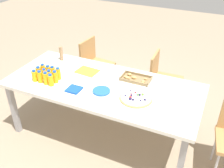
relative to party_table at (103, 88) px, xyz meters
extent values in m
plane|color=gray|center=(0.00, 0.00, -0.69)|extent=(12.00, 12.00, 0.00)
cube|color=silver|center=(0.00, 0.00, 0.04)|extent=(2.20, 0.97, 0.04)
cube|color=#99999E|center=(-1.02, -0.40, -0.33)|extent=(0.06, 0.06, 0.71)
cube|color=#99999E|center=(1.02, -0.40, -0.33)|extent=(0.06, 0.06, 0.71)
cube|color=#99999E|center=(-1.02, 0.40, -0.33)|extent=(0.06, 0.06, 0.71)
cube|color=#99999E|center=(1.02, 0.40, -0.33)|extent=(0.06, 0.06, 0.71)
cylinder|color=silver|center=(1.29, 0.12, -0.48)|extent=(0.02, 0.02, 0.41)
cube|color=#B7844C|center=(-0.51, 0.87, -0.24)|extent=(0.44, 0.44, 0.04)
cube|color=#B7844C|center=(-0.70, 0.89, -0.05)|extent=(0.07, 0.38, 0.38)
cylinder|color=silver|center=(-0.34, 1.01, -0.48)|extent=(0.02, 0.02, 0.41)
cylinder|color=silver|center=(-0.37, 0.70, -0.48)|extent=(0.02, 0.02, 0.41)
cylinder|color=silver|center=(-0.65, 1.05, -0.48)|extent=(0.02, 0.02, 0.41)
cylinder|color=silver|center=(-0.69, 0.73, -0.48)|extent=(0.02, 0.02, 0.41)
cube|color=#B7844C|center=(0.55, 0.85, -0.24)|extent=(0.41, 0.41, 0.04)
cube|color=#B7844C|center=(0.36, 0.84, -0.05)|extent=(0.04, 0.38, 0.38)
cylinder|color=silver|center=(0.70, 1.02, -0.48)|extent=(0.02, 0.02, 0.41)
cylinder|color=silver|center=(0.71, 0.70, -0.48)|extent=(0.02, 0.02, 0.41)
cylinder|color=silver|center=(0.38, 1.01, -0.48)|extent=(0.02, 0.02, 0.41)
cylinder|color=silver|center=(0.39, 0.69, -0.48)|extent=(0.02, 0.02, 0.41)
cylinder|color=#F9AE14|center=(-0.73, -0.26, 0.12)|extent=(0.06, 0.06, 0.12)
cylinder|color=blue|center=(-0.73, -0.26, 0.19)|extent=(0.04, 0.04, 0.02)
cylinder|color=#FAAC14|center=(-0.66, -0.25, 0.12)|extent=(0.06, 0.06, 0.13)
cylinder|color=blue|center=(-0.66, -0.25, 0.20)|extent=(0.04, 0.04, 0.02)
cylinder|color=#FAAC14|center=(-0.58, -0.25, 0.13)|extent=(0.06, 0.06, 0.13)
cylinder|color=blue|center=(-0.58, -0.25, 0.20)|extent=(0.04, 0.04, 0.02)
cylinder|color=#F8AE14|center=(-0.51, -0.26, 0.12)|extent=(0.06, 0.06, 0.12)
cylinder|color=blue|center=(-0.51, -0.26, 0.19)|extent=(0.04, 0.04, 0.02)
cylinder|color=#F8AB14|center=(-0.74, -0.18, 0.12)|extent=(0.06, 0.06, 0.13)
cylinder|color=blue|center=(-0.74, -0.18, 0.20)|extent=(0.04, 0.04, 0.02)
cylinder|color=#FBAE14|center=(-0.66, -0.18, 0.12)|extent=(0.05, 0.05, 0.12)
cylinder|color=blue|center=(-0.66, -0.18, 0.19)|extent=(0.03, 0.03, 0.02)
cylinder|color=#FAB014|center=(-0.59, -0.18, 0.12)|extent=(0.06, 0.06, 0.12)
cylinder|color=blue|center=(-0.59, -0.18, 0.18)|extent=(0.04, 0.04, 0.02)
cylinder|color=#F8AA14|center=(-0.50, -0.18, 0.12)|extent=(0.06, 0.06, 0.13)
cylinder|color=blue|center=(-0.50, -0.18, 0.20)|extent=(0.04, 0.04, 0.02)
cylinder|color=#F9AB14|center=(-0.73, -0.11, 0.12)|extent=(0.05, 0.05, 0.13)
cylinder|color=blue|center=(-0.73, -0.11, 0.20)|extent=(0.04, 0.04, 0.02)
cylinder|color=#F9AC14|center=(-0.66, -0.11, 0.12)|extent=(0.06, 0.06, 0.12)
cylinder|color=blue|center=(-0.66, -0.11, 0.19)|extent=(0.04, 0.04, 0.02)
cylinder|color=#F9B014|center=(-0.59, -0.11, 0.13)|extent=(0.06, 0.06, 0.13)
cylinder|color=blue|center=(-0.59, -0.11, 0.20)|extent=(0.04, 0.04, 0.02)
cylinder|color=#FAAF14|center=(-0.51, -0.11, 0.12)|extent=(0.06, 0.06, 0.13)
cylinder|color=blue|center=(-0.51, -0.11, 0.20)|extent=(0.04, 0.04, 0.02)
cylinder|color=tan|center=(0.44, -0.12, 0.07)|extent=(0.34, 0.34, 0.02)
cylinder|color=white|center=(0.44, -0.12, 0.08)|extent=(0.31, 0.31, 0.01)
sphere|color=red|center=(0.41, -0.05, 0.09)|extent=(0.02, 0.02, 0.02)
sphere|color=#66B238|center=(0.45, -0.08, 0.09)|extent=(0.02, 0.02, 0.02)
sphere|color=#1E1947|center=(0.54, -0.13, 0.09)|extent=(0.02, 0.02, 0.02)
sphere|color=#1E1947|center=(0.41, -0.18, 0.09)|extent=(0.02, 0.02, 0.02)
sphere|color=#1E1947|center=(0.35, -0.03, 0.09)|extent=(0.02, 0.02, 0.02)
sphere|color=#66B238|center=(0.49, -0.06, 0.09)|extent=(0.03, 0.03, 0.03)
sphere|color=red|center=(0.40, -0.16, 0.09)|extent=(0.03, 0.03, 0.03)
sphere|color=#1E1947|center=(0.43, -0.19, 0.09)|extent=(0.02, 0.02, 0.02)
sphere|color=#1E1947|center=(0.55, -0.14, 0.09)|extent=(0.02, 0.02, 0.02)
sphere|color=#1E1947|center=(0.33, -0.15, 0.09)|extent=(0.02, 0.02, 0.02)
sphere|color=red|center=(0.38, -0.09, 0.09)|extent=(0.02, 0.02, 0.02)
sphere|color=#1E1947|center=(0.40, -0.19, 0.09)|extent=(0.03, 0.03, 0.03)
sphere|color=#1E1947|center=(0.39, -0.12, 0.09)|extent=(0.02, 0.02, 0.02)
sphere|color=#1E1947|center=(0.44, -0.09, 0.09)|extent=(0.02, 0.02, 0.02)
sphere|color=#66B238|center=(0.39, -0.15, 0.09)|extent=(0.02, 0.02, 0.02)
sphere|color=#1E1947|center=(0.51, -0.17, 0.09)|extent=(0.02, 0.02, 0.02)
sphere|color=#1E1947|center=(0.47, -0.08, 0.09)|extent=(0.03, 0.03, 0.03)
cube|color=olive|center=(0.31, 0.25, 0.06)|extent=(0.34, 0.20, 0.01)
cube|color=olive|center=(0.31, 0.15, 0.08)|extent=(0.34, 0.01, 0.03)
cube|color=olive|center=(0.31, 0.34, 0.08)|extent=(0.34, 0.01, 0.03)
cube|color=olive|center=(0.14, 0.25, 0.08)|extent=(0.01, 0.20, 0.03)
cube|color=olive|center=(0.47, 0.25, 0.08)|extent=(0.01, 0.20, 0.03)
ellipsoid|color=tan|center=(0.21, 0.29, 0.08)|extent=(0.05, 0.04, 0.03)
ellipsoid|color=tan|center=(0.41, 0.21, 0.08)|extent=(0.04, 0.03, 0.02)
ellipsoid|color=tan|center=(0.41, 0.19, 0.08)|extent=(0.04, 0.03, 0.02)
ellipsoid|color=tan|center=(0.29, 0.25, 0.08)|extent=(0.05, 0.04, 0.03)
ellipsoid|color=tan|center=(0.19, 0.22, 0.08)|extent=(0.04, 0.03, 0.02)
ellipsoid|color=tan|center=(0.42, 0.28, 0.08)|extent=(0.04, 0.03, 0.02)
ellipsoid|color=tan|center=(0.22, 0.21, 0.08)|extent=(0.06, 0.04, 0.03)
ellipsoid|color=tan|center=(0.27, 0.25, 0.08)|extent=(0.04, 0.03, 0.02)
cylinder|color=blue|center=(0.06, -0.15, 0.06)|extent=(0.19, 0.19, 0.00)
cylinder|color=blue|center=(0.06, -0.15, 0.07)|extent=(0.19, 0.19, 0.00)
cylinder|color=blue|center=(0.06, -0.15, 0.07)|extent=(0.19, 0.19, 0.00)
cylinder|color=blue|center=(0.06, -0.15, 0.08)|extent=(0.19, 0.19, 0.00)
cube|color=#194CA5|center=(-0.23, -0.24, 0.07)|extent=(0.15, 0.15, 0.02)
cylinder|color=#9E7A56|center=(-0.76, 0.32, 0.16)|extent=(0.04, 0.04, 0.19)
cube|color=yellow|center=(-0.30, 0.18, 0.06)|extent=(0.28, 0.22, 0.01)
camera|label=1|loc=(1.13, -2.21, 1.60)|focal=41.62mm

